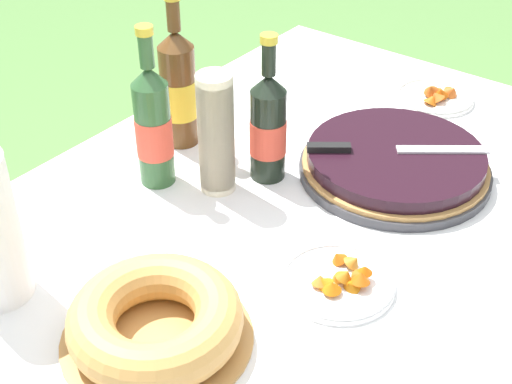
{
  "coord_description": "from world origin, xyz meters",
  "views": [
    {
      "loc": [
        -0.92,
        -0.6,
        1.57
      ],
      "look_at": [
        -0.05,
        0.06,
        0.79
      ],
      "focal_mm": 50.0,
      "sensor_mm": 36.0,
      "label": 1
    }
  ],
  "objects_px": {
    "berry_tart": "(395,163)",
    "snack_plate_left": "(437,97)",
    "serving_knife": "(383,149)",
    "juice_bottle_red": "(268,127)",
    "cup_stack": "(216,134)",
    "cider_bottle_amber": "(178,88)",
    "snack_plate_near": "(339,280)",
    "bundt_cake": "(156,321)",
    "cider_bottle_green": "(153,126)"
  },
  "relations": [
    {
      "from": "berry_tart",
      "to": "cup_stack",
      "type": "distance_m",
      "value": 0.38
    },
    {
      "from": "snack_plate_left",
      "to": "cup_stack",
      "type": "bearing_deg",
      "value": 162.91
    },
    {
      "from": "cider_bottle_green",
      "to": "snack_plate_near",
      "type": "relative_size",
      "value": 1.69
    },
    {
      "from": "juice_bottle_red",
      "to": "snack_plate_near",
      "type": "xyz_separation_m",
      "value": [
        -0.2,
        -0.3,
        -0.1
      ]
    },
    {
      "from": "cup_stack",
      "to": "bundt_cake",
      "type": "bearing_deg",
      "value": -153.07
    },
    {
      "from": "berry_tart",
      "to": "cup_stack",
      "type": "height_order",
      "value": "cup_stack"
    },
    {
      "from": "cider_bottle_amber",
      "to": "snack_plate_left",
      "type": "xyz_separation_m",
      "value": [
        0.52,
        -0.37,
        -0.12
      ]
    },
    {
      "from": "juice_bottle_red",
      "to": "snack_plate_near",
      "type": "height_order",
      "value": "juice_bottle_red"
    },
    {
      "from": "bundt_cake",
      "to": "snack_plate_left",
      "type": "bearing_deg",
      "value": 0.18
    },
    {
      "from": "cup_stack",
      "to": "cider_bottle_amber",
      "type": "height_order",
      "value": "cider_bottle_amber"
    },
    {
      "from": "serving_knife",
      "to": "juice_bottle_red",
      "type": "bearing_deg",
      "value": -178.75
    },
    {
      "from": "cider_bottle_green",
      "to": "snack_plate_left",
      "type": "distance_m",
      "value": 0.74
    },
    {
      "from": "serving_knife",
      "to": "cider_bottle_amber",
      "type": "height_order",
      "value": "cider_bottle_amber"
    },
    {
      "from": "snack_plate_near",
      "to": "snack_plate_left",
      "type": "distance_m",
      "value": 0.73
    },
    {
      "from": "snack_plate_near",
      "to": "cup_stack",
      "type": "bearing_deg",
      "value": 74.21
    },
    {
      "from": "serving_knife",
      "to": "snack_plate_near",
      "type": "relative_size",
      "value": 1.58
    },
    {
      "from": "berry_tart",
      "to": "serving_knife",
      "type": "bearing_deg",
      "value": 127.11
    },
    {
      "from": "berry_tart",
      "to": "cider_bottle_amber",
      "type": "height_order",
      "value": "cider_bottle_amber"
    },
    {
      "from": "serving_knife",
      "to": "bundt_cake",
      "type": "bearing_deg",
      "value": -131.4
    },
    {
      "from": "juice_bottle_red",
      "to": "snack_plate_left",
      "type": "height_order",
      "value": "juice_bottle_red"
    },
    {
      "from": "cup_stack",
      "to": "berry_tart",
      "type": "bearing_deg",
      "value": -45.0
    },
    {
      "from": "serving_knife",
      "to": "snack_plate_left",
      "type": "relative_size",
      "value": 1.63
    },
    {
      "from": "serving_knife",
      "to": "bundt_cake",
      "type": "relative_size",
      "value": 1.04
    },
    {
      "from": "serving_knife",
      "to": "cider_bottle_amber",
      "type": "relative_size",
      "value": 0.91
    },
    {
      "from": "serving_knife",
      "to": "cider_bottle_green",
      "type": "height_order",
      "value": "cider_bottle_green"
    },
    {
      "from": "cider_bottle_amber",
      "to": "bundt_cake",
      "type": "bearing_deg",
      "value": -141.39
    },
    {
      "from": "juice_bottle_red",
      "to": "berry_tart",
      "type": "bearing_deg",
      "value": -51.78
    },
    {
      "from": "cider_bottle_amber",
      "to": "snack_plate_near",
      "type": "bearing_deg",
      "value": -109.68
    },
    {
      "from": "serving_knife",
      "to": "berry_tart",
      "type": "bearing_deg",
      "value": 0.0
    },
    {
      "from": "serving_knife",
      "to": "cider_bottle_green",
      "type": "distance_m",
      "value": 0.47
    },
    {
      "from": "serving_knife",
      "to": "juice_bottle_red",
      "type": "relative_size",
      "value": 1.0
    },
    {
      "from": "snack_plate_near",
      "to": "bundt_cake",
      "type": "bearing_deg",
      "value": 150.23
    },
    {
      "from": "cup_stack",
      "to": "snack_plate_near",
      "type": "height_order",
      "value": "cup_stack"
    },
    {
      "from": "bundt_cake",
      "to": "cider_bottle_green",
      "type": "xyz_separation_m",
      "value": [
        0.32,
        0.31,
        0.09
      ]
    },
    {
      "from": "cup_stack",
      "to": "cider_bottle_green",
      "type": "bearing_deg",
      "value": 115.22
    },
    {
      "from": "cider_bottle_amber",
      "to": "berry_tart",
      "type": "bearing_deg",
      "value": -69.07
    },
    {
      "from": "juice_bottle_red",
      "to": "bundt_cake",
      "type": "bearing_deg",
      "value": -163.75
    },
    {
      "from": "juice_bottle_red",
      "to": "cup_stack",
      "type": "bearing_deg",
      "value": 151.36
    },
    {
      "from": "berry_tart",
      "to": "snack_plate_left",
      "type": "xyz_separation_m",
      "value": [
        0.35,
        0.07,
        -0.02
      ]
    },
    {
      "from": "cup_stack",
      "to": "cider_bottle_green",
      "type": "height_order",
      "value": "cider_bottle_green"
    },
    {
      "from": "serving_knife",
      "to": "bundt_cake",
      "type": "height_order",
      "value": "bundt_cake"
    },
    {
      "from": "cider_bottle_amber",
      "to": "cider_bottle_green",
      "type": "bearing_deg",
      "value": -155.45
    },
    {
      "from": "cider_bottle_green",
      "to": "serving_knife",
      "type": "bearing_deg",
      "value": -49.87
    },
    {
      "from": "bundt_cake",
      "to": "cider_bottle_amber",
      "type": "relative_size",
      "value": 0.88
    },
    {
      "from": "cider_bottle_green",
      "to": "juice_bottle_red",
      "type": "height_order",
      "value": "cider_bottle_green"
    },
    {
      "from": "cup_stack",
      "to": "cider_bottle_amber",
      "type": "relative_size",
      "value": 0.74
    },
    {
      "from": "snack_plate_near",
      "to": "cider_bottle_amber",
      "type": "bearing_deg",
      "value": 70.32
    },
    {
      "from": "berry_tart",
      "to": "snack_plate_near",
      "type": "xyz_separation_m",
      "value": [
        -0.36,
        -0.09,
        -0.02
      ]
    },
    {
      "from": "snack_plate_left",
      "to": "cider_bottle_amber",
      "type": "bearing_deg",
      "value": 144.57
    },
    {
      "from": "berry_tart",
      "to": "cider_bottle_green",
      "type": "xyz_separation_m",
      "value": [
        -0.32,
        0.38,
        0.1
      ]
    }
  ]
}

